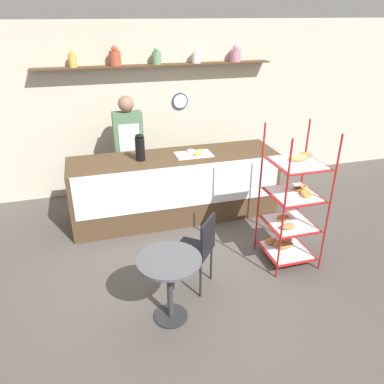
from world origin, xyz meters
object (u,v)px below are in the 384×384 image
(cafe_table, at_px, (170,275))
(pastry_rack, at_px, (291,210))
(person_worker, at_px, (129,147))
(coffee_carafe, at_px, (140,148))
(cafe_chair, at_px, (200,245))
(donut_tray_counter, at_px, (196,153))

(cafe_table, bearing_deg, pastry_rack, 20.11)
(person_worker, height_order, coffee_carafe, person_worker)
(pastry_rack, xyz_separation_m, cafe_chair, (-1.19, -0.21, -0.15))
(pastry_rack, relative_size, donut_tray_counter, 3.28)
(cafe_table, distance_m, cafe_chair, 0.57)
(cafe_chair, bearing_deg, person_worker, -129.66)
(cafe_chair, relative_size, coffee_carafe, 2.37)
(coffee_carafe, bearing_deg, pastry_rack, -42.51)
(person_worker, xyz_separation_m, cafe_chair, (0.44, -2.22, -0.41))
(person_worker, xyz_separation_m, donut_tray_counter, (0.87, -0.59, 0.03))
(cafe_chair, distance_m, coffee_carafe, 1.77)
(cafe_chair, bearing_deg, coffee_carafe, -128.43)
(cafe_table, xyz_separation_m, coffee_carafe, (0.06, 2.00, 0.61))
(person_worker, relative_size, cafe_table, 2.41)
(pastry_rack, relative_size, cafe_chair, 1.92)
(pastry_rack, xyz_separation_m, person_worker, (-1.62, 2.02, 0.26))
(cafe_chair, xyz_separation_m, coffee_carafe, (-0.36, 1.62, 0.60))
(cafe_table, distance_m, donut_tray_counter, 2.23)
(cafe_chair, height_order, coffee_carafe, coffee_carafe)
(coffee_carafe, bearing_deg, person_worker, 97.74)
(cafe_chair, relative_size, donut_tray_counter, 1.71)
(pastry_rack, height_order, cafe_table, pastry_rack)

